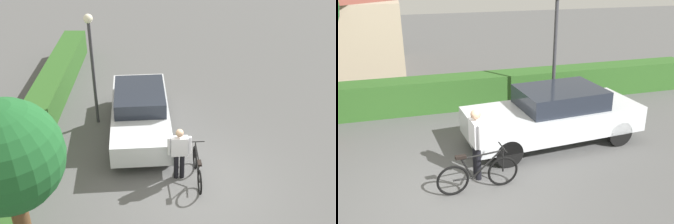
% 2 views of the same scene
% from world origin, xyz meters
% --- Properties ---
extents(ground_plane, '(60.00, 60.00, 0.00)m').
position_xyz_m(ground_plane, '(0.00, 0.00, 0.00)').
color(ground_plane, '#535353').
extents(hedge_row, '(18.17, 0.90, 1.02)m').
position_xyz_m(hedge_row, '(0.00, 5.01, 0.51)').
color(hedge_row, '#2D5A22').
rests_on(hedge_row, ground).
extents(parked_car_near, '(4.57, 2.12, 1.45)m').
position_xyz_m(parked_car_near, '(2.67, 1.75, 0.76)').
color(parked_car_near, silver).
rests_on(parked_car_near, ground).
extents(bicycle, '(1.71, 0.50, 0.90)m').
position_xyz_m(bicycle, '(0.33, 0.07, 0.37)').
color(bicycle, black).
rests_on(bicycle, ground).
extents(person_rider, '(0.24, 0.64, 1.58)m').
position_xyz_m(person_rider, '(0.40, 0.56, 0.92)').
color(person_rider, black).
rests_on(person_rider, ground).
extents(street_lamp, '(0.28, 0.28, 3.71)m').
position_xyz_m(street_lamp, '(3.26, 3.22, 2.44)').
color(street_lamp, '#38383D').
rests_on(street_lamp, ground).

